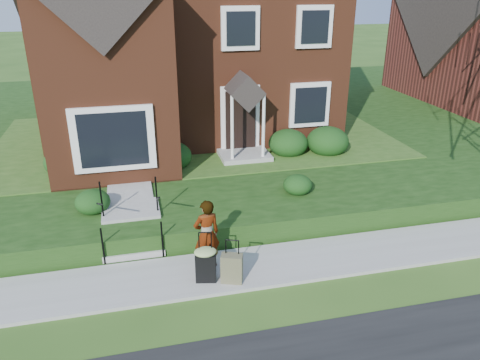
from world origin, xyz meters
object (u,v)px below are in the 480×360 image
object	(u,v)px
front_steps	(132,224)
woman	(207,234)
suitcase_olive	(232,268)
suitcase_black	(206,263)

from	to	relation	value
front_steps	woman	size ratio (longest dim) A/B	1.26
woman	suitcase_olive	world-z (taller)	woman
woman	suitcase_olive	distance (m)	0.93
front_steps	suitcase_black	world-z (taller)	front_steps
woman	suitcase_olive	xyz separation A→B (m)	(0.40, -0.69, -0.48)
woman	suitcase_olive	size ratio (longest dim) A/B	1.66
front_steps	suitcase_olive	world-z (taller)	front_steps
front_steps	suitcase_black	bearing A→B (deg)	-55.96
suitcase_black	suitcase_olive	xyz separation A→B (m)	(0.52, -0.16, -0.11)
front_steps	suitcase_olive	distance (m)	3.04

